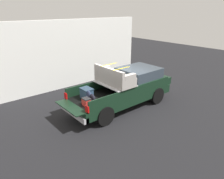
{
  "coord_description": "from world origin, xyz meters",
  "views": [
    {
      "loc": [
        -6.68,
        -7.27,
        4.79
      ],
      "look_at": [
        -0.6,
        0.0,
        1.1
      ],
      "focal_mm": 33.83,
      "sensor_mm": 36.0,
      "label": 1
    }
  ],
  "objects": [
    {
      "name": "building_facade",
      "position": [
        -0.14,
        4.52,
        2.07
      ],
      "size": [
        10.23,
        0.36,
        4.15
      ],
      "primitive_type": "cube",
      "color": "white",
      "rests_on": "ground_plane"
    },
    {
      "name": "ground_plane",
      "position": [
        0.0,
        0.0,
        0.0
      ],
      "size": [
        40.0,
        40.0,
        0.0
      ],
      "primitive_type": "plane",
      "color": "black"
    },
    {
      "name": "pickup_truck",
      "position": [
        0.35,
        0.0,
        0.98
      ],
      "size": [
        6.05,
        2.06,
        2.23
      ],
      "color": "black",
      "rests_on": "ground_plane"
    }
  ]
}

